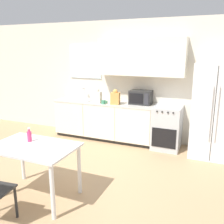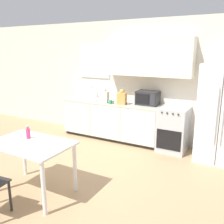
{
  "view_description": "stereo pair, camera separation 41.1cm",
  "coord_description": "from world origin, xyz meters",
  "views": [
    {
      "loc": [
        1.93,
        -3.11,
        2.04
      ],
      "look_at": [
        0.38,
        0.58,
        1.05
      ],
      "focal_mm": 40.0,
      "sensor_mm": 36.0,
      "label": 1
    },
    {
      "loc": [
        2.3,
        -2.93,
        2.04
      ],
      "look_at": [
        0.38,
        0.58,
        1.05
      ],
      "focal_mm": 40.0,
      "sensor_mm": 36.0,
      "label": 2
    }
  ],
  "objects": [
    {
      "name": "kitchen_counter",
      "position": [
        -0.43,
        2.01,
        0.45
      ],
      "size": [
        2.38,
        0.61,
        0.88
      ],
      "color": "#333333",
      "rests_on": "ground_plane"
    },
    {
      "name": "refrigerator",
      "position": [
        1.94,
        1.95,
        0.91
      ],
      "size": [
        0.8,
        0.78,
        1.82
      ],
      "color": "white",
      "rests_on": "ground_plane"
    },
    {
      "name": "coffee_mug",
      "position": [
        -0.34,
        1.81,
        0.93
      ],
      "size": [
        0.13,
        0.1,
        0.08
      ],
      "color": "#3F8C66",
      "rests_on": "kitchen_counter"
    },
    {
      "name": "ground_plane",
      "position": [
        0.0,
        0.0,
        0.0
      ],
      "size": [
        12.0,
        12.0,
        0.0
      ],
      "primitive_type": "plane",
      "color": "tan"
    },
    {
      "name": "wall_back",
      "position": [
        0.06,
        2.3,
        1.46
      ],
      "size": [
        12.0,
        0.38,
        2.7
      ],
      "color": "beige",
      "rests_on": "ground_plane"
    },
    {
      "name": "grocery_bag_0",
      "position": [
        -0.1,
        1.89,
        1.03
      ],
      "size": [
        0.21,
        0.19,
        0.34
      ],
      "rotation": [
        0.0,
        0.0,
        0.16
      ],
      "color": "#DB994C",
      "rests_on": "kitchen_counter"
    },
    {
      "name": "oven_range",
      "position": [
        1.05,
        1.99,
        0.46
      ],
      "size": [
        0.57,
        0.65,
        0.91
      ],
      "color": "#B7BABC",
      "rests_on": "ground_plane"
    },
    {
      "name": "kitchen_sink",
      "position": [
        -1.05,
        2.02,
        0.9
      ],
      "size": [
        0.59,
        0.44,
        0.28
      ],
      "color": "#B7BABC",
      "rests_on": "kitchen_counter"
    },
    {
      "name": "microwave",
      "position": [
        0.42,
        2.12,
        1.03
      ],
      "size": [
        0.47,
        0.33,
        0.3
      ],
      "color": "#282828",
      "rests_on": "kitchen_counter"
    },
    {
      "name": "drink_bottle",
      "position": [
        -0.47,
        -0.46,
        0.85
      ],
      "size": [
        0.06,
        0.06,
        0.2
      ],
      "color": "#DB386B",
      "rests_on": "dining_table"
    },
    {
      "name": "dining_table",
      "position": [
        -0.31,
        -0.58,
        0.66
      ],
      "size": [
        1.17,
        0.76,
        0.77
      ],
      "color": "white",
      "rests_on": "ground_plane"
    },
    {
      "name": "grocery_bag_1",
      "position": [
        -0.54,
        1.87,
        1.03
      ],
      "size": [
        0.21,
        0.19,
        0.33
      ],
      "rotation": [
        0.0,
        0.0,
        0.15
      ],
      "color": "silver",
      "rests_on": "kitchen_counter"
    }
  ]
}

